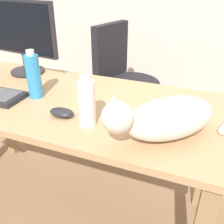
# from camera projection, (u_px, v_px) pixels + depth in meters

# --- Properties ---
(ground_plane) EXTENTS (8.00, 8.00, 0.00)m
(ground_plane) POSITION_uv_depth(u_px,v_px,m) (75.00, 203.00, 1.60)
(ground_plane) COLOR #846647
(desk) EXTENTS (1.53, 0.69, 0.73)m
(desk) POSITION_uv_depth(u_px,v_px,m) (67.00, 116.00, 1.30)
(desk) COLOR tan
(desk) RESTS_ON ground_plane
(office_chair) EXTENTS (0.50, 0.48, 0.95)m
(office_chair) POSITION_uv_depth(u_px,v_px,m) (124.00, 96.00, 2.00)
(office_chair) COLOR black
(office_chair) RESTS_ON ground_plane
(monitor) EXTENTS (0.48, 0.20, 0.41)m
(monitor) POSITION_uv_depth(u_px,v_px,m) (22.00, 35.00, 1.46)
(monitor) COLOR #232328
(monitor) RESTS_ON desk
(cat) EXTENTS (0.46, 0.45, 0.20)m
(cat) POSITION_uv_depth(u_px,v_px,m) (165.00, 118.00, 0.92)
(cat) COLOR silver
(cat) RESTS_ON desk
(computer_mouse) EXTENTS (0.11, 0.06, 0.04)m
(computer_mouse) POSITION_uv_depth(u_px,v_px,m) (62.00, 113.00, 1.09)
(computer_mouse) COLOR #232328
(computer_mouse) RESTS_ON desk
(water_bottle) EXTENTS (0.07, 0.07, 0.23)m
(water_bottle) POSITION_uv_depth(u_px,v_px,m) (34.00, 76.00, 1.22)
(water_bottle) COLOR #2D8CD1
(water_bottle) RESTS_ON desk
(spray_bottle) EXTENTS (0.07, 0.07, 0.21)m
(spray_bottle) POSITION_uv_depth(u_px,v_px,m) (87.00, 103.00, 0.99)
(spray_bottle) COLOR silver
(spray_bottle) RESTS_ON desk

